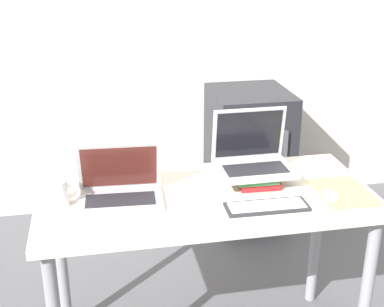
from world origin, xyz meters
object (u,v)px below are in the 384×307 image
Objects in this scene: laptop_left at (120,189)px; notepad at (343,192)px; mini_fridge at (248,157)px; wireless_keyboard at (267,207)px; laptop_on_books at (253,157)px; book_stack at (254,176)px; mouse at (331,196)px; mug at (57,193)px.

laptop_left reaches higher than notepad.
mini_fridge is (0.87, 1.13, -0.39)m from laptop_left.
mini_fridge is at bearing 90.59° from notepad.
mini_fridge is (0.33, 1.31, -0.35)m from wireless_keyboard.
laptop_on_books is at bearing 8.06° from laptop_left.
book_stack is (0.56, 0.06, -0.02)m from laptop_left.
laptop_on_books is (0.56, 0.08, 0.06)m from laptop_left.
mouse reaches higher than wireless_keyboard.
wireless_keyboard is at bearing -168.95° from notepad.
wireless_keyboard is 0.79m from mug.
mug is 0.16× the size of mini_fridge.
mug reaches higher than mouse.
laptop_on_books is (-0.00, 0.02, 0.08)m from book_stack.
mug reaches higher than wireless_keyboard.
notepad is at bearing -7.37° from laptop_left.
wireless_keyboard is 2.98× the size of mouse.
mug is 1.63m from mini_fridge.
laptop_left is 0.57m from laptop_on_books.
mug is (-1.11, 0.11, 0.05)m from notepad.
wireless_keyboard is at bearing -95.15° from book_stack.
laptop_on_books reaches higher than mini_fridge.
book_stack is at bearing -82.40° from laptop_on_books.
mug is at bearing -178.46° from laptop_left.
book_stack is 0.27× the size of mini_fridge.
laptop_on_books is 0.36× the size of mini_fridge.
notepad is (0.32, -0.19, -0.10)m from laptop_on_books.
laptop_left is at bearing -171.94° from laptop_on_books.
mouse is at bearing 4.21° from wireless_keyboard.
mug is (-1.04, 0.15, 0.03)m from mouse.
notepad is at bearing -5.51° from mug.
notepad is at bearing -28.46° from book_stack.
laptop_on_books is 0.35m from mouse.
notepad is 1.98× the size of mug.
book_stack is at bearing 4.75° from mug.
notepad is at bearing 31.62° from mouse.
book_stack is at bearing 151.54° from notepad.
laptop_left is at bearing 172.63° from notepad.
laptop_left is 0.39× the size of mini_fridge.
mini_fridge is at bearing 52.51° from laptop_left.
mini_fridge is at bearing 45.87° from mug.
laptop_left reaches higher than book_stack.
laptop_on_books is 0.39m from notepad.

